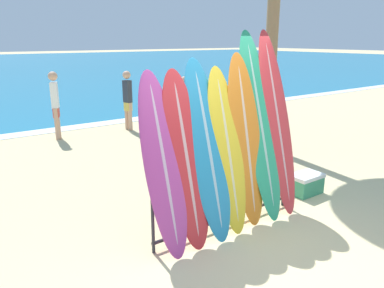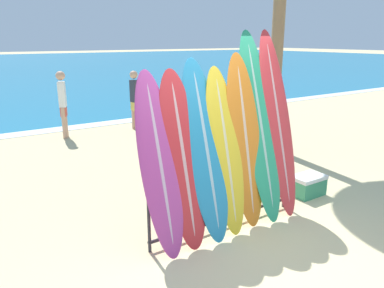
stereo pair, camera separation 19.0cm
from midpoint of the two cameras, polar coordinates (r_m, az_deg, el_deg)
ground_plane at (r=4.76m, az=9.64°, el=-15.67°), size 160.00×160.00×0.00m
surfboard_rack at (r=5.01m, az=4.26°, el=-7.16°), size 2.31×0.04×0.95m
surfboard_slot_0 at (r=4.30m, az=-5.67°, el=-3.22°), size 0.49×0.69×2.14m
surfboard_slot_1 at (r=4.46m, az=-2.14°, el=-2.48°), size 0.55×0.64×2.14m
surfboard_slot_2 at (r=4.63m, az=1.26°, el=-0.99°), size 0.54×0.74×2.25m
surfboard_slot_3 at (r=4.81m, az=4.26°, el=-1.08°), size 0.50×0.63×2.14m
surfboard_slot_4 at (r=5.03m, az=7.18°, el=0.51°), size 0.53×0.55×2.30m
surfboard_slot_5 at (r=5.25m, az=9.35°, el=2.70°), size 0.53×0.81×2.59m
surfboard_slot_6 at (r=5.48m, az=11.88°, el=3.18°), size 0.49×0.78×2.60m
person_near_water at (r=9.98m, az=-1.78°, el=6.31°), size 0.20×0.26×1.52m
person_mid_beach at (r=10.53m, az=-10.30°, el=6.89°), size 0.22×0.27×1.63m
person_far_left at (r=10.01m, az=-20.63°, el=5.90°), size 0.24×0.29×1.70m
cooler_box at (r=6.42m, az=16.10°, el=-5.82°), size 0.55×0.36×0.34m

